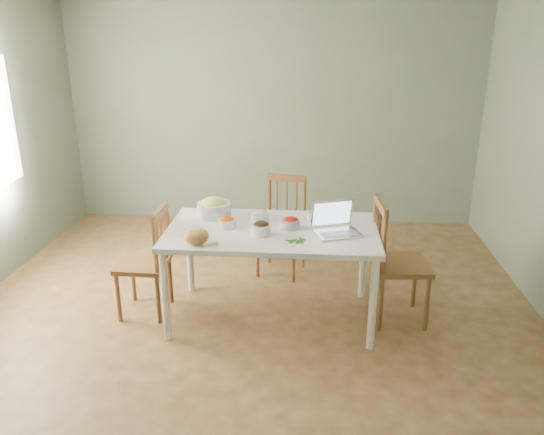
# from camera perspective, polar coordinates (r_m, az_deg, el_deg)

# --- Properties ---
(floor) EXTENTS (5.00, 5.00, 0.00)m
(floor) POSITION_cam_1_polar(r_m,az_deg,el_deg) (4.64, -2.39, -10.56)
(floor) COLOR #4C371C
(floor) RESTS_ON ground
(wall_back) EXTENTS (5.00, 0.00, 2.70)m
(wall_back) POSITION_cam_1_polar(r_m,az_deg,el_deg) (6.58, 0.05, 11.05)
(wall_back) COLOR #596C55
(wall_back) RESTS_ON ground
(wall_front) EXTENTS (5.00, 0.00, 2.70)m
(wall_front) POSITION_cam_1_polar(r_m,az_deg,el_deg) (1.85, -12.39, -13.15)
(wall_front) COLOR #596C55
(wall_front) RESTS_ON ground
(dining_table) EXTENTS (1.71, 0.96, 0.80)m
(dining_table) POSITION_cam_1_polar(r_m,az_deg,el_deg) (4.46, -0.00, -6.08)
(dining_table) COLOR white
(dining_table) RESTS_ON floor
(chair_far) EXTENTS (0.52, 0.50, 0.97)m
(chair_far) POSITION_cam_1_polar(r_m,az_deg,el_deg) (5.23, 0.95, -1.03)
(chair_far) COLOR brown
(chair_far) RESTS_ON floor
(chair_left) EXTENTS (0.41, 0.43, 0.96)m
(chair_left) POSITION_cam_1_polar(r_m,az_deg,el_deg) (4.63, -13.75, -4.60)
(chair_left) COLOR brown
(chair_left) RESTS_ON floor
(chair_right) EXTENTS (0.47, 0.49, 1.04)m
(chair_right) POSITION_cam_1_polar(r_m,az_deg,el_deg) (4.51, 13.72, -4.66)
(chair_right) COLOR brown
(chair_right) RESTS_ON floor
(bread_boule) EXTENTS (0.22, 0.22, 0.12)m
(bread_boule) POSITION_cam_1_polar(r_m,az_deg,el_deg) (4.03, -8.12, -1.99)
(bread_boule) COLOR #A5803E
(bread_boule) RESTS_ON dining_table
(butter_stick) EXTENTS (0.12, 0.08, 0.03)m
(butter_stick) POSITION_cam_1_polar(r_m,az_deg,el_deg) (3.99, -6.63, -2.84)
(butter_stick) COLOR #F6EABE
(butter_stick) RESTS_ON dining_table
(bowl_squash) EXTENTS (0.37, 0.37, 0.17)m
(bowl_squash) POSITION_cam_1_polar(r_m,az_deg,el_deg) (4.59, -6.24, 1.11)
(bowl_squash) COLOR #E0E26D
(bowl_squash) RESTS_ON dining_table
(bowl_carrot) EXTENTS (0.16, 0.16, 0.08)m
(bowl_carrot) POSITION_cam_1_polar(r_m,az_deg,el_deg) (4.35, -4.89, -0.48)
(bowl_carrot) COLOR #E94207
(bowl_carrot) RESTS_ON dining_table
(bowl_onion) EXTENTS (0.17, 0.17, 0.09)m
(bowl_onion) POSITION_cam_1_polar(r_m,az_deg,el_deg) (4.49, -1.29, 0.26)
(bowl_onion) COLOR beige
(bowl_onion) RESTS_ON dining_table
(bowl_mushroom) EXTENTS (0.21, 0.21, 0.11)m
(bowl_mushroom) POSITION_cam_1_polar(r_m,az_deg,el_deg) (4.17, -1.17, -1.16)
(bowl_mushroom) COLOR black
(bowl_mushroom) RESTS_ON dining_table
(bowl_redpep) EXTENTS (0.20, 0.20, 0.09)m
(bowl_redpep) POSITION_cam_1_polar(r_m,az_deg,el_deg) (4.31, 2.00, -0.55)
(bowl_redpep) COLOR #B91307
(bowl_redpep) RESTS_ON dining_table
(bowl_broccoli) EXTENTS (0.17, 0.17, 0.09)m
(bowl_broccoli) POSITION_cam_1_polar(r_m,az_deg,el_deg) (4.51, 4.68, 0.29)
(bowl_broccoli) COLOR #0C510D
(bowl_broccoli) RESTS_ON dining_table
(flatbread) EXTENTS (0.26, 0.26, 0.02)m
(flatbread) POSITION_cam_1_polar(r_m,az_deg,el_deg) (4.63, 5.22, 0.35)
(flatbread) COLOR tan
(flatbread) RESTS_ON dining_table
(basil_bunch) EXTENTS (0.18, 0.18, 0.02)m
(basil_bunch) POSITION_cam_1_polar(r_m,az_deg,el_deg) (4.06, 2.48, -2.42)
(basil_bunch) COLOR #0E4A0B
(basil_bunch) RESTS_ON dining_table
(laptop) EXTENTS (0.42, 0.38, 0.24)m
(laptop) POSITION_cam_1_polar(r_m,az_deg,el_deg) (4.18, 7.14, -0.26)
(laptop) COLOR silver
(laptop) RESTS_ON dining_table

